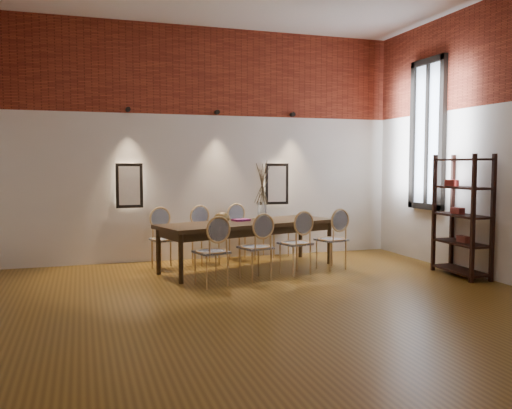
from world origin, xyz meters
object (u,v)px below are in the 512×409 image
object	(u,v)px
chair_near_d	(331,239)
chair_far_a	(165,239)
chair_far_c	(242,233)
bowl	(222,218)
dining_table	(248,245)
chair_near_a	(211,252)
chair_near_b	(255,247)
shelving_rack	(462,215)
vase	(262,211)
book	(241,220)
chair_far_b	(206,236)
chair_near_c	(295,243)
chair_far_d	(276,230)

from	to	relation	value
chair_near_d	chair_far_a	bearing A→B (deg)	145.48
chair_far_c	bowl	size ratio (longest dim) A/B	3.92
dining_table	chair_near_a	world-z (taller)	chair_near_a
chair_near_b	shelving_rack	size ratio (longest dim) A/B	0.52
vase	shelving_rack	world-z (taller)	shelving_rack
chair_near_d	bowl	world-z (taller)	chair_near_d
chair_near_b	book	size ratio (longest dim) A/B	3.62
chair_near_a	chair_far_a	distance (m)	1.49
chair_near_d	chair_far_c	distance (m)	1.65
chair_near_b	shelving_rack	bearing A→B (deg)	-28.51
chair_far_a	shelving_rack	bearing A→B (deg)	139.17
chair_far_b	chair_far_c	size ratio (longest dim) A/B	1.00
chair_near_b	chair_near_a	bearing A→B (deg)	-180.00
chair_near_c	vase	xyz separation A→B (m)	(-0.29, 0.69, 0.43)
chair_far_c	dining_table	bearing A→B (deg)	64.15
chair_near_d	book	world-z (taller)	chair_near_d
dining_table	shelving_rack	world-z (taller)	shelving_rack
bowl	book	distance (m)	0.53
chair_near_a	chair_far_b	world-z (taller)	same
chair_near_a	vase	size ratio (longest dim) A/B	3.13
dining_table	chair_far_d	size ratio (longest dim) A/B	3.06
chair_far_b	bowl	bearing A→B (deg)	79.59
vase	bowl	xyz separation A→B (m)	(-0.73, -0.26, -0.06)
chair_far_d	bowl	bearing A→B (deg)	26.57
bowl	book	size ratio (longest dim) A/B	0.92
book	shelving_rack	bearing A→B (deg)	-29.20
vase	shelving_rack	size ratio (longest dim) A/B	0.17
chair_far_b	vase	size ratio (longest dim) A/B	3.13
chair_far_b	chair_far_c	distance (m)	0.72
chair_far_b	chair_near_b	bearing A→B (deg)	90.00
chair_near_a	vase	xyz separation A→B (m)	(1.09, 1.08, 0.43)
chair_near_a	bowl	distance (m)	0.97
chair_far_d	shelving_rack	world-z (taller)	shelving_rack
chair_near_c	chair_far_d	xyz separation A→B (m)	(0.29, 1.63, 0.00)
chair_near_d	chair_far_b	bearing A→B (deg)	134.10
chair_near_d	chair_far_d	xyz separation A→B (m)	(-0.41, 1.43, 0.00)
chair_far_d	vase	xyz separation A→B (m)	(-0.58, -0.94, 0.43)
chair_near_a	chair_far_b	bearing A→B (deg)	64.15
chair_near_b	chair_near_d	size ratio (longest dim) A/B	1.00
chair_near_d	chair_far_b	world-z (taller)	same
dining_table	chair_far_d	distance (m)	1.31
chair_near_d	chair_far_d	world-z (taller)	same
chair_near_b	chair_near_c	distance (m)	0.72
chair_near_b	chair_far_a	xyz separation A→B (m)	(-1.10, 1.23, 0.00)
dining_table	vase	xyz separation A→B (m)	(0.26, 0.07, 0.53)
chair_near_b	shelving_rack	distance (m)	3.09
chair_near_c	chair_far_a	world-z (taller)	same
chair_far_d	bowl	world-z (taller)	chair_far_d
chair_far_c	vase	size ratio (longest dim) A/B	3.13
chair_far_a	chair_near_a	bearing A→B (deg)	90.00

